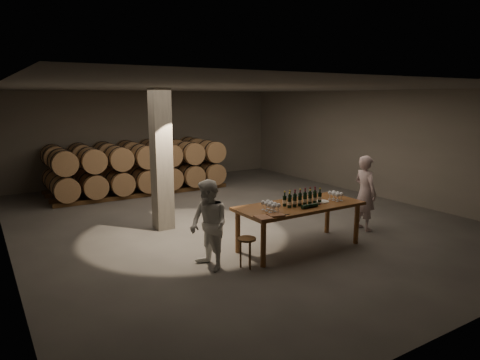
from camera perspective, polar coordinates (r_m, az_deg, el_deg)
room at (r=9.82m, az=-10.43°, el=2.64°), size 12.00×12.00×12.00m
tasting_table at (r=8.60m, az=7.93°, el=-3.92°), size 2.60×1.10×0.90m
barrel_stack_back at (r=14.88m, az=-14.52°, el=2.24°), size 5.48×0.95×1.57m
barrel_stack_front at (r=13.57m, az=-12.71°, el=1.51°), size 5.48×0.95×1.57m
bottle_cluster at (r=8.57m, az=8.33°, el=-2.53°), size 0.86×0.23×0.30m
lying_bottles at (r=8.34m, az=9.30°, el=-3.41°), size 0.47×0.08×0.08m
glass_cluster_left at (r=7.98m, az=4.12°, el=-3.26°), size 0.20×0.42×0.18m
glass_cluster_right at (r=9.05m, az=12.64°, el=-1.82°), size 0.20×0.31×0.18m
plate at (r=8.87m, az=10.87°, el=-2.81°), size 0.28×0.28×0.02m
notebook_near at (r=7.71m, az=4.80°, el=-4.69°), size 0.31×0.27×0.03m
notebook_corner at (r=7.55m, az=3.12°, el=-5.03°), size 0.28×0.34×0.03m
pen at (r=7.81m, az=6.11°, el=-4.59°), size 0.15×0.05×0.01m
stool at (r=7.65m, az=0.91°, el=-8.44°), size 0.33×0.33×0.55m
person_man at (r=10.10m, az=16.33°, el=-1.67°), size 0.47×0.66×1.72m
person_woman at (r=7.51m, az=-4.17°, el=-6.03°), size 0.68×0.83×1.60m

